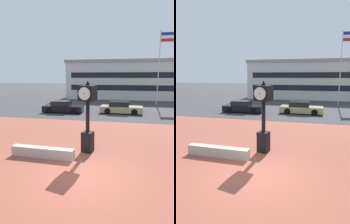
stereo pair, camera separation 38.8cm
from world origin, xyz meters
TOP-DOWN VIEW (x-y plane):
  - ground_plane at (0.00, 0.00)m, footprint 200.00×200.00m
  - plaza_brick_paving at (0.00, 2.73)m, footprint 44.00×13.46m
  - planter_wall at (-2.34, 1.30)m, footprint 3.21×0.49m
  - street_clock at (-0.30, 2.45)m, footprint 0.91×0.94m
  - car_street_near at (-5.24, 13.10)m, footprint 4.44×2.01m
  - car_street_mid at (1.06, 13.89)m, footprint 4.54×2.01m
  - flagpole_primary at (5.98, 21.11)m, footprint 1.84×0.14m
  - civic_building at (1.19, 31.73)m, footprint 20.49×12.44m

SIDE VIEW (x-z plane):
  - ground_plane at x=0.00m, z-range 0.00..0.00m
  - plaza_brick_paving at x=0.00m, z-range 0.00..0.01m
  - planter_wall at x=-2.34m, z-range 0.00..0.50m
  - car_street_near at x=-5.24m, z-range -0.07..1.21m
  - car_street_mid at x=1.06m, z-range -0.07..1.21m
  - street_clock at x=-0.30m, z-range 0.21..3.95m
  - civic_building at x=1.19m, z-range 0.01..6.71m
  - flagpole_primary at x=5.98m, z-range 1.06..10.94m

